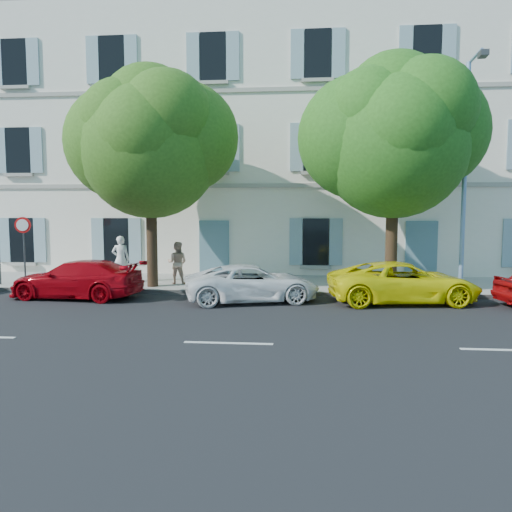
# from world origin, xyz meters

# --- Properties ---
(ground) EXTENTS (90.00, 90.00, 0.00)m
(ground) POSITION_xyz_m (0.00, 0.00, 0.00)
(ground) COLOR black
(sidewalk) EXTENTS (36.00, 4.50, 0.15)m
(sidewalk) POSITION_xyz_m (0.00, 4.45, 0.07)
(sidewalk) COLOR #A09E96
(sidewalk) RESTS_ON ground
(kerb) EXTENTS (36.00, 0.16, 0.16)m
(kerb) POSITION_xyz_m (0.00, 2.28, 0.08)
(kerb) COLOR #9E998E
(kerb) RESTS_ON ground
(building) EXTENTS (28.00, 7.00, 12.00)m
(building) POSITION_xyz_m (0.00, 10.20, 6.00)
(building) COLOR white
(building) RESTS_ON ground
(car_red_coupe) EXTENTS (4.56, 2.17, 1.28)m
(car_red_coupe) POSITION_xyz_m (-5.90, 1.18, 0.64)
(car_red_coupe) COLOR #9F040D
(car_red_coupe) RESTS_ON ground
(car_white_coupe) EXTENTS (4.68, 3.04, 1.20)m
(car_white_coupe) POSITION_xyz_m (0.02, 1.10, 0.60)
(car_white_coupe) COLOR white
(car_white_coupe) RESTS_ON ground
(car_yellow_supercar) EXTENTS (4.96, 2.75, 1.31)m
(car_yellow_supercar) POSITION_xyz_m (4.84, 1.34, 0.66)
(car_yellow_supercar) COLOR yellow
(car_yellow_supercar) RESTS_ON ground
(tree_left) EXTENTS (4.99, 4.99, 7.74)m
(tree_left) POSITION_xyz_m (-3.86, 3.01, 5.13)
(tree_left) COLOR #3A2819
(tree_left) RESTS_ON sidewalk
(tree_right) EXTENTS (5.11, 5.11, 7.87)m
(tree_right) POSITION_xyz_m (4.73, 3.01, 5.20)
(tree_right) COLOR #3A2819
(tree_right) RESTS_ON sidewalk
(road_sign) EXTENTS (0.59, 0.13, 2.55)m
(road_sign) POSITION_xyz_m (-8.61, 2.71, 1.99)
(road_sign) COLOR #383A3D
(road_sign) RESTS_ON sidewalk
(street_lamp) EXTENTS (0.27, 1.65, 7.78)m
(street_lamp) POSITION_xyz_m (7.12, 2.83, 4.56)
(street_lamp) COLOR #7293BF
(street_lamp) RESTS_ON sidewalk
(pedestrian_a) EXTENTS (0.74, 0.57, 1.81)m
(pedestrian_a) POSITION_xyz_m (-5.39, 3.90, 1.06)
(pedestrian_a) COLOR white
(pedestrian_a) RESTS_ON sidewalk
(pedestrian_b) EXTENTS (0.81, 0.65, 1.61)m
(pedestrian_b) POSITION_xyz_m (-3.11, 3.74, 0.95)
(pedestrian_b) COLOR tan
(pedestrian_b) RESTS_ON sidewalk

